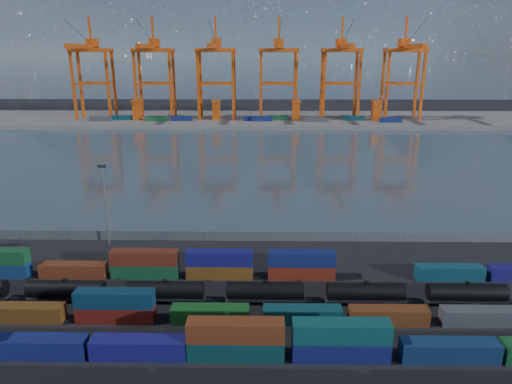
{
  "coord_description": "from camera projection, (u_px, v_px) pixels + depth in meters",
  "views": [
    {
      "loc": [
        1.34,
        -59.88,
        36.88
      ],
      "look_at": [
        0.0,
        30.0,
        10.0
      ],
      "focal_mm": 32.0,
      "sensor_mm": 36.0,
      "label": 1
    }
  ],
  "objects": [
    {
      "name": "tanker_string",
      "position": [
        165.0,
        291.0,
        70.76
      ],
      "size": [
        105.31,
        2.64,
        3.78
      ],
      "color": "black",
      "rests_on": "ground"
    },
    {
      "name": "waterfront_fence",
      "position": [
        256.0,
        236.0,
        94.48
      ],
      "size": [
        160.12,
        0.12,
        2.2
      ],
      "color": "#595B5E",
      "rests_on": "ground"
    },
    {
      "name": "container_row_north",
      "position": [
        254.0,
        267.0,
        78.46
      ],
      "size": [
        140.74,
        2.33,
        4.96
      ],
      "color": "#151158",
      "rests_on": "ground"
    },
    {
      "name": "yard_light_mast",
      "position": [
        105.0,
        200.0,
        90.62
      ],
      "size": [
        1.6,
        0.4,
        16.6
      ],
      "color": "slate",
      "rests_on": "ground"
    },
    {
      "name": "ground",
      "position": [
        253.0,
        314.0,
        67.94
      ],
      "size": [
        700.0,
        700.0,
        0.0
      ],
      "primitive_type": "plane",
      "color": "black",
      "rests_on": "ground"
    },
    {
      "name": "straddle_carriers",
      "position": [
        256.0,
        110.0,
        257.33
      ],
      "size": [
        140.0,
        7.0,
        11.1
      ],
      "color": "#CE4A0E",
      "rests_on": "far_quay"
    },
    {
      "name": "harbor_water",
      "position": [
        259.0,
        160.0,
        168.53
      ],
      "size": [
        700.0,
        700.0,
        0.0
      ],
      "primitive_type": "plane",
      "color": "#34424B",
      "rests_on": "ground"
    },
    {
      "name": "gantry_cranes",
      "position": [
        247.0,
        59.0,
        252.84
      ],
      "size": [
        197.18,
        42.59,
        57.67
      ],
      "color": "#CE4A0E",
      "rests_on": "ground"
    },
    {
      "name": "quay_containers",
      "position": [
        241.0,
        119.0,
        254.4
      ],
      "size": [
        172.58,
        10.99,
        2.6
      ],
      "color": "navy",
      "rests_on": "far_quay"
    },
    {
      "name": "container_row_south",
      "position": [
        90.0,
        342.0,
        57.76
      ],
      "size": [
        139.8,
        2.48,
        5.29
      ],
      "color": "#393C3E",
      "rests_on": "ground"
    },
    {
      "name": "container_row_mid",
      "position": [
        198.0,
        313.0,
        65.56
      ],
      "size": [
        115.79,
        2.29,
        4.88
      ],
      "color": "#3F4144",
      "rests_on": "ground"
    },
    {
      "name": "far_quay",
      "position": [
        261.0,
        119.0,
        268.83
      ],
      "size": [
        700.0,
        70.0,
        2.0
      ],
      "primitive_type": "cube",
      "color": "#514F4C",
      "rests_on": "ground"
    }
  ]
}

